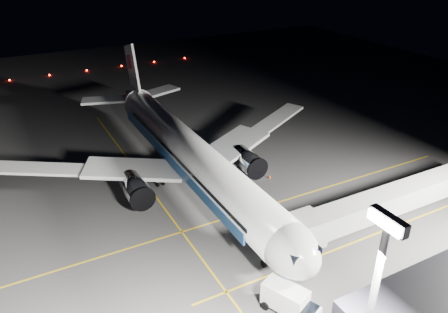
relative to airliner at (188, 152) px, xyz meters
name	(u,v)px	position (x,y,z in m)	size (l,w,h in m)	color
ground	(192,186)	(1.08, 0.00, -5.16)	(200.00, 200.00, 0.00)	#4C4C4F
guide_line_main	(223,219)	(11.08, 0.00, -5.16)	(0.25, 80.00, 0.01)	gold
guide_line_cross	(155,195)	(1.08, -6.00, -5.16)	(70.00, 0.25, 0.01)	gold
guide_line_side	(342,247)	(23.08, 10.00, -5.16)	(0.25, 40.00, 0.01)	gold
airliner	(188,152)	(0.00, 0.00, 0.00)	(61.48, 54.22, 16.64)	silver
jet_bridge	(396,198)	(23.08, 18.06, -0.58)	(3.60, 34.40, 6.30)	#B2B2B7
taxiway_lights	(87,70)	(-70.92, 0.00, -4.94)	(0.44, 60.44, 0.44)	#FF140A
service_truck	(290,301)	(28.50, -1.78, -3.58)	(6.20, 4.40, 2.96)	white
baggage_tug	(244,173)	(2.60, 8.11, -4.27)	(2.89, 2.43, 1.93)	black
safety_cone_a	(206,168)	(-2.54, 4.00, -4.86)	(0.41, 0.41, 0.61)	#E25009
safety_cone_b	(236,195)	(7.08, 4.25, -4.86)	(0.41, 0.41, 0.61)	#E25009
safety_cone_c	(270,176)	(4.59, 11.67, -4.88)	(0.38, 0.38, 0.57)	#E25009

